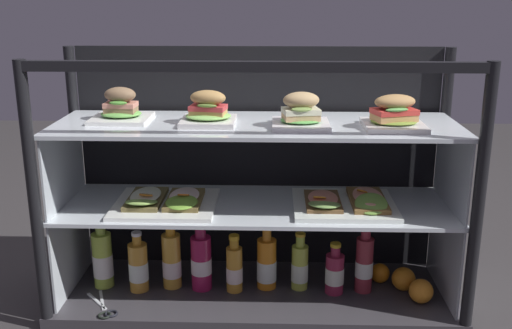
# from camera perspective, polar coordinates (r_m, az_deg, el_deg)

# --- Properties ---
(ground_plane) EXTENTS (6.00, 6.00, 0.02)m
(ground_plane) POSITION_cam_1_polar(r_m,az_deg,el_deg) (2.20, 0.00, -12.94)
(ground_plane) COLOR #312E2E
(ground_plane) RESTS_ON ground
(case_base_deck) EXTENTS (1.39, 0.46, 0.04)m
(case_base_deck) POSITION_cam_1_polar(r_m,az_deg,el_deg) (2.18, 0.00, -12.24)
(case_base_deck) COLOR #38363A
(case_base_deck) RESTS_ON ground
(case_frame) EXTENTS (1.39, 0.46, 0.87)m
(case_frame) POSITION_cam_1_polar(r_m,az_deg,el_deg) (2.12, 0.10, 0.36)
(case_frame) COLOR black
(case_frame) RESTS_ON ground
(riser_lower_tier) EXTENTS (1.31, 0.39, 0.31)m
(riser_lower_tier) POSITION_cam_1_polar(r_m,az_deg,el_deg) (2.11, 0.00, -8.06)
(riser_lower_tier) COLOR silver
(riser_lower_tier) RESTS_ON case_base_deck
(shelf_lower_glass) EXTENTS (1.33, 0.41, 0.01)m
(shelf_lower_glass) POSITION_cam_1_polar(r_m,az_deg,el_deg) (2.05, 0.00, -3.96)
(shelf_lower_glass) COLOR silver
(shelf_lower_glass) RESTS_ON riser_lower_tier
(riser_upper_tier) EXTENTS (1.31, 0.39, 0.27)m
(riser_upper_tier) POSITION_cam_1_polar(r_m,az_deg,el_deg) (2.00, 0.00, -0.18)
(riser_upper_tier) COLOR silver
(riser_upper_tier) RESTS_ON shelf_lower_glass
(shelf_upper_glass) EXTENTS (1.33, 0.41, 0.01)m
(shelf_upper_glass) POSITION_cam_1_polar(r_m,az_deg,el_deg) (1.97, 0.00, 3.76)
(shelf_upper_glass) COLOR silver
(shelf_upper_glass) RESTS_ON riser_upper_tier
(plated_roll_sandwich_right_of_center) EXTENTS (0.19, 0.19, 0.11)m
(plated_roll_sandwich_right_of_center) POSITION_cam_1_polar(r_m,az_deg,el_deg) (2.05, -12.75, 5.17)
(plated_roll_sandwich_right_of_center) COLOR white
(plated_roll_sandwich_right_of_center) RESTS_ON shelf_upper_glass
(plated_roll_sandwich_center) EXTENTS (0.18, 0.18, 0.11)m
(plated_roll_sandwich_center) POSITION_cam_1_polar(r_m,az_deg,el_deg) (1.95, -4.58, 5.03)
(plated_roll_sandwich_center) COLOR white
(plated_roll_sandwich_center) RESTS_ON shelf_upper_glass
(plated_roll_sandwich_far_right) EXTENTS (0.18, 0.18, 0.11)m
(plated_roll_sandwich_far_right) POSITION_cam_1_polar(r_m,az_deg,el_deg) (1.91, 4.30, 4.85)
(plated_roll_sandwich_far_right) COLOR white
(plated_roll_sandwich_far_right) RESTS_ON shelf_upper_glass
(plated_roll_sandwich_mid_left) EXTENTS (0.19, 0.19, 0.11)m
(plated_roll_sandwich_mid_left) POSITION_cam_1_polar(r_m,az_deg,el_deg) (1.94, 13.03, 4.60)
(plated_roll_sandwich_mid_left) COLOR white
(plated_roll_sandwich_mid_left) RESTS_ON shelf_upper_glass
(open_sandwich_tray_mid_right) EXTENTS (0.34, 0.31, 0.06)m
(open_sandwich_tray_mid_right) POSITION_cam_1_polar(r_m,az_deg,el_deg) (2.04, -8.67, -3.47)
(open_sandwich_tray_mid_right) COLOR white
(open_sandwich_tray_mid_right) RESTS_ON shelf_lower_glass
(open_sandwich_tray_center) EXTENTS (0.34, 0.31, 0.06)m
(open_sandwich_tray_center) POSITION_cam_1_polar(r_m,az_deg,el_deg) (2.03, 8.63, -3.59)
(open_sandwich_tray_center) COLOR white
(open_sandwich_tray_center) RESTS_ON shelf_lower_glass
(juice_bottle_back_right) EXTENTS (0.07, 0.07, 0.26)m
(juice_bottle_back_right) POSITION_cam_1_polar(r_m,az_deg,el_deg) (2.22, -14.40, -8.78)
(juice_bottle_back_right) COLOR #ADC846
(juice_bottle_back_right) RESTS_ON case_base_deck
(juice_bottle_near_post) EXTENTS (0.07, 0.07, 0.22)m
(juice_bottle_near_post) POSITION_cam_1_polar(r_m,az_deg,el_deg) (2.17, -11.14, -9.56)
(juice_bottle_near_post) COLOR gold
(juice_bottle_near_post) RESTS_ON case_base_deck
(juice_bottle_tucked_behind) EXTENTS (0.07, 0.07, 0.24)m
(juice_bottle_tucked_behind) POSITION_cam_1_polar(r_m,az_deg,el_deg) (2.17, -8.04, -9.08)
(juice_bottle_tucked_behind) COLOR gold
(juice_bottle_tucked_behind) RESTS_ON case_base_deck
(juice_bottle_front_left_end) EXTENTS (0.07, 0.07, 0.25)m
(juice_bottle_front_left_end) POSITION_cam_1_polar(r_m,az_deg,el_deg) (2.14, -5.23, -9.17)
(juice_bottle_front_left_end) COLOR #A31949
(juice_bottle_front_left_end) RESTS_ON case_base_deck
(juice_bottle_back_left) EXTENTS (0.06, 0.06, 0.21)m
(juice_bottle_back_left) POSITION_cam_1_polar(r_m,az_deg,el_deg) (2.13, -2.07, -9.88)
(juice_bottle_back_left) COLOR gold
(juice_bottle_back_left) RESTS_ON case_base_deck
(juice_bottle_front_second) EXTENTS (0.07, 0.07, 0.24)m
(juice_bottle_front_second) POSITION_cam_1_polar(r_m,az_deg,el_deg) (2.15, 1.02, -9.46)
(juice_bottle_front_second) COLOR orange
(juice_bottle_front_second) RESTS_ON case_base_deck
(juice_bottle_front_middle) EXTENTS (0.06, 0.06, 0.21)m
(juice_bottle_front_middle) POSITION_cam_1_polar(r_m,az_deg,el_deg) (2.15, 4.19, -9.70)
(juice_bottle_front_middle) COLOR #BED048
(juice_bottle_front_middle) RESTS_ON case_base_deck
(juice_bottle_back_center) EXTENTS (0.07, 0.07, 0.19)m
(juice_bottle_back_center) POSITION_cam_1_polar(r_m,az_deg,el_deg) (2.14, 7.50, -10.20)
(juice_bottle_back_center) COLOR #972543
(juice_bottle_back_center) RESTS_ON case_base_deck
(juice_bottle_front_fourth) EXTENTS (0.06, 0.06, 0.25)m
(juice_bottle_front_fourth) POSITION_cam_1_polar(r_m,az_deg,el_deg) (2.15, 10.27, -9.28)
(juice_bottle_front_fourth) COLOR maroon
(juice_bottle_front_fourth) RESTS_ON case_base_deck
(orange_fruit_beside_bottles) EXTENTS (0.08, 0.08, 0.08)m
(orange_fruit_beside_bottles) POSITION_cam_1_polar(r_m,az_deg,el_deg) (2.21, 13.88, -10.54)
(orange_fruit_beside_bottles) COLOR orange
(orange_fruit_beside_bottles) RESTS_ON case_base_deck
(orange_fruit_near_left_post) EXTENTS (0.08, 0.08, 0.08)m
(orange_fruit_near_left_post) POSITION_cam_1_polar(r_m,az_deg,el_deg) (2.15, 15.44, -11.54)
(orange_fruit_near_left_post) COLOR orange
(orange_fruit_near_left_post) RESTS_ON case_base_deck
(orange_fruit_rolled_forward) EXTENTS (0.07, 0.07, 0.07)m
(orange_fruit_rolled_forward) POSITION_cam_1_polar(r_m,az_deg,el_deg) (2.25, 11.73, -10.10)
(orange_fruit_rolled_forward) COLOR orange
(orange_fruit_rolled_forward) RESTS_ON case_base_deck
(kitchen_scissors) EXTENTS (0.15, 0.20, 0.01)m
(kitchen_scissors) POSITION_cam_1_polar(r_m,az_deg,el_deg) (2.09, -14.14, -13.36)
(kitchen_scissors) COLOR silver
(kitchen_scissors) RESTS_ON case_base_deck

